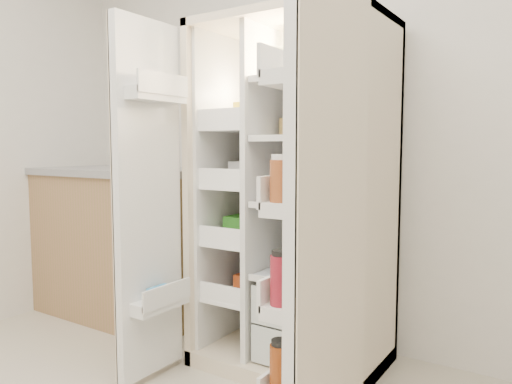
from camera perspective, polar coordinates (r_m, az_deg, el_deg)
The scene contains 5 objects.
wall_back at distance 2.87m, azimuth 9.28°, elevation 9.06°, with size 4.00×0.02×2.70m, color silver.
refrigerator at distance 2.60m, azimuth 5.29°, elevation -3.89°, with size 0.92×0.70×1.80m.
freezer_door at distance 2.41m, azimuth -12.51°, elevation -1.16°, with size 0.15×0.40×1.72m.
fridge_door at distance 1.76m, azimuth 8.08°, elevation -4.25°, with size 0.17×0.58×1.72m.
kitchen_counter at distance 3.55m, azimuth -15.61°, elevation -5.42°, with size 1.40×0.74×1.02m.
Camera 1 is at (1.17, -0.62, 1.15)m, focal length 34.00 mm.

